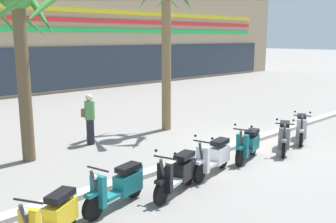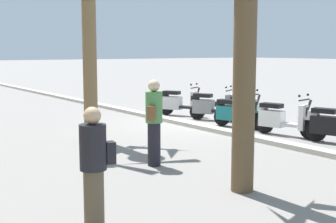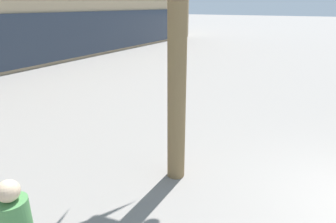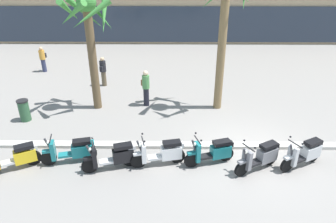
{
  "view_description": "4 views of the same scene",
  "coord_description": "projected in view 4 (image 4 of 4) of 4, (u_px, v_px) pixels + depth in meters",
  "views": [
    {
      "loc": [
        -10.67,
        -6.95,
        3.61
      ],
      "look_at": [
        -1.29,
        2.98,
        0.92
      ],
      "focal_mm": 40.64,
      "sensor_mm": 36.0,
      "label": 1
    },
    {
      "loc": [
        -11.81,
        9.06,
        2.31
      ],
      "look_at": [
        -4.34,
        3.91,
        1.13
      ],
      "focal_mm": 50.56,
      "sensor_mm": 36.0,
      "label": 2
    },
    {
      "loc": [
        -5.36,
        1.34,
        3.42
      ],
      "look_at": [
        -0.16,
        4.24,
        1.22
      ],
      "focal_mm": 30.92,
      "sensor_mm": 36.0,
      "label": 3
    },
    {
      "loc": [
        -2.81,
        -9.23,
        6.25
      ],
      "look_at": [
        -2.91,
        1.17,
        1.07
      ],
      "focal_mm": 32.59,
      "sensor_mm": 36.0,
      "label": 4
    }
  ],
  "objects": [
    {
      "name": "scooter_black_mid_centre",
      "position": [
        114.0,
        156.0,
        10.01
      ],
      "size": [
        1.79,
        0.81,
        1.17
      ],
      "color": "black",
      "rests_on": "ground"
    },
    {
      "name": "pedestrian_window_shopping",
      "position": [
        146.0,
        87.0,
        14.23
      ],
      "size": [
        0.42,
        0.43,
        1.74
      ],
      "color": "black",
      "rests_on": "ground"
    },
    {
      "name": "pedestrian_by_palm_tree",
      "position": [
        43.0,
        59.0,
        18.69
      ],
      "size": [
        0.37,
        0.46,
        1.56
      ],
      "color": "#2D3351",
      "rests_on": "ground"
    },
    {
      "name": "palm_tree_near_sign",
      "position": [
        225.0,
        6.0,
        12.37
      ],
      "size": [
        2.64,
        2.72,
        6.19
      ],
      "color": "olive",
      "rests_on": "ground"
    },
    {
      "name": "palm_tree_by_mall_entrance",
      "position": [
        89.0,
        26.0,
        12.74
      ],
      "size": [
        2.35,
        2.29,
        5.13
      ],
      "color": "brown",
      "rests_on": "ground"
    },
    {
      "name": "pedestrian_strolling_near_curb",
      "position": [
        103.0,
        71.0,
        16.55
      ],
      "size": [
        0.34,
        0.46,
        1.62
      ],
      "color": "brown",
      "rests_on": "ground"
    },
    {
      "name": "scooter_teal_tail_end",
      "position": [
        213.0,
        152.0,
        10.28
      ],
      "size": [
        1.73,
        0.78,
        1.17
      ],
      "color": "black",
      "rests_on": "ground"
    },
    {
      "name": "scooter_teal_far_back",
      "position": [
        73.0,
        151.0,
        10.34
      ],
      "size": [
        1.83,
        0.73,
        1.04
      ],
      "color": "black",
      "rests_on": "ground"
    },
    {
      "name": "scooter_white_last_in_row",
      "position": [
        163.0,
        153.0,
        10.2
      ],
      "size": [
        1.84,
        0.72,
        1.17
      ],
      "color": "black",
      "rests_on": "ground"
    },
    {
      "name": "scooter_grey_lead_nearest",
      "position": [
        261.0,
        157.0,
        9.99
      ],
      "size": [
        1.62,
        1.0,
        1.17
      ],
      "color": "black",
      "rests_on": "ground"
    },
    {
      "name": "scooter_yellow_mid_rear",
      "position": [
        16.0,
        157.0,
        10.01
      ],
      "size": [
        1.6,
        0.96,
        1.04
      ],
      "color": "black",
      "rests_on": "ground"
    },
    {
      "name": "scooter_silver_mid_front",
      "position": [
        305.0,
        153.0,
        10.17
      ],
      "size": [
        1.63,
        0.97,
        1.17
      ],
      "color": "black",
      "rests_on": "ground"
    },
    {
      "name": "ground_plane",
      "position": [
        248.0,
        153.0,
        11.02
      ],
      "size": [
        200.0,
        200.0,
        0.0
      ],
      "primitive_type": "plane",
      "color": "gray"
    },
    {
      "name": "curb_strip",
      "position": [
        246.0,
        145.0,
        11.34
      ],
      "size": [
        60.0,
        0.36,
        0.12
      ],
      "primitive_type": "cube",
      "color": "#BCB7AD",
      "rests_on": "ground"
    },
    {
      "name": "litter_bin",
      "position": [
        24.0,
        110.0,
        13.05
      ],
      "size": [
        0.48,
        0.48,
        0.95
      ],
      "color": "#2D5638",
      "rests_on": "ground"
    }
  ]
}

